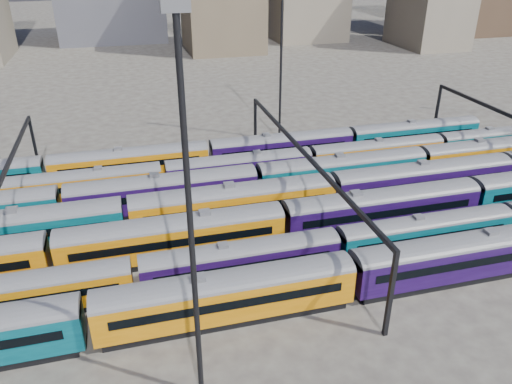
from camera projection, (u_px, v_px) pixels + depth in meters
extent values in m
plane|color=#3E3834|center=(214.00, 227.00, 54.59)|extent=(500.00, 500.00, 0.00)
cube|color=black|center=(228.00, 315.00, 41.10)|extent=(20.01, 2.60, 0.74)
cube|color=#AF6307|center=(227.00, 297.00, 40.25)|extent=(21.06, 3.05, 3.05)
cylinder|color=#4C4C51|center=(227.00, 282.00, 39.56)|extent=(21.06, 3.05, 3.05)
cube|color=black|center=(231.00, 306.00, 38.75)|extent=(18.54, 0.06, 0.79)
cube|color=black|center=(223.00, 282.00, 41.42)|extent=(18.54, 0.06, 0.79)
cube|color=slate|center=(226.00, 273.00, 39.20)|extent=(1.05, 0.95, 0.37)
cube|color=black|center=(457.00, 275.00, 46.11)|extent=(20.01, 2.60, 0.74)
cube|color=#160632|center=(460.00, 258.00, 45.25)|extent=(21.06, 3.05, 3.05)
cylinder|color=#4C4C51|center=(464.00, 244.00, 44.57)|extent=(21.06, 3.05, 3.05)
cube|color=black|center=(472.00, 264.00, 43.75)|extent=(18.54, 0.06, 0.79)
cube|color=black|center=(451.00, 245.00, 46.42)|extent=(18.54, 0.06, 0.79)
cube|color=slate|center=(465.00, 236.00, 44.20)|extent=(1.05, 0.95, 0.37)
cube|color=black|center=(23.00, 311.00, 41.65)|extent=(17.27, 2.24, 0.64)
cube|color=#AF6307|center=(19.00, 296.00, 40.92)|extent=(18.17, 2.64, 2.64)
cylinder|color=#4C4C51|center=(16.00, 283.00, 40.32)|extent=(18.17, 2.64, 2.64)
cube|color=black|center=(16.00, 303.00, 39.62)|extent=(15.99, 0.06, 0.68)
cube|color=black|center=(21.00, 283.00, 41.93)|extent=(15.99, 0.06, 0.68)
cube|color=slate|center=(14.00, 275.00, 40.01)|extent=(0.91, 0.82, 0.32)
cube|color=black|center=(242.00, 276.00, 45.99)|extent=(17.27, 2.24, 0.64)
cube|color=#160632|center=(241.00, 262.00, 45.25)|extent=(18.17, 2.64, 2.64)
cylinder|color=#4C4C51|center=(241.00, 249.00, 44.66)|extent=(18.17, 2.64, 2.64)
cube|color=black|center=(245.00, 267.00, 43.96)|extent=(15.99, 0.06, 0.68)
cube|color=black|center=(238.00, 251.00, 46.27)|extent=(15.99, 0.06, 0.68)
cube|color=slate|center=(241.00, 243.00, 44.35)|extent=(0.91, 0.82, 0.32)
cube|color=black|center=(422.00, 247.00, 50.33)|extent=(17.27, 2.24, 0.64)
cube|color=#043E4A|center=(425.00, 234.00, 49.59)|extent=(18.17, 2.64, 2.64)
cylinder|color=#4C4C51|center=(427.00, 222.00, 49.00)|extent=(18.17, 2.64, 2.64)
cube|color=black|center=(433.00, 238.00, 48.30)|extent=(15.99, 0.06, 0.68)
cube|color=black|center=(418.00, 224.00, 50.60)|extent=(15.99, 0.06, 0.68)
cube|color=slate|center=(428.00, 216.00, 48.68)|extent=(0.91, 0.82, 0.32)
cube|color=black|center=(175.00, 255.00, 48.99)|extent=(20.50, 2.66, 0.76)
cube|color=#AF6307|center=(173.00, 238.00, 48.12)|extent=(21.58, 3.13, 3.13)
cylinder|color=#4C4C51|center=(172.00, 224.00, 47.41)|extent=(21.58, 3.13, 3.13)
cube|color=black|center=(175.00, 244.00, 46.58)|extent=(18.99, 0.06, 0.81)
cube|color=black|center=(171.00, 227.00, 49.31)|extent=(18.99, 0.06, 0.81)
cube|color=slate|center=(171.00, 217.00, 47.04)|extent=(1.08, 0.97, 0.38)
cube|color=black|center=(380.00, 225.00, 54.11)|extent=(20.50, 2.66, 0.76)
cube|color=#160632|center=(382.00, 210.00, 53.24)|extent=(21.58, 3.13, 3.13)
cylinder|color=#4C4C51|center=(383.00, 197.00, 52.53)|extent=(21.58, 3.13, 3.13)
cube|color=black|center=(389.00, 214.00, 51.70)|extent=(18.99, 0.06, 0.81)
cube|color=black|center=(375.00, 200.00, 54.44)|extent=(18.99, 0.06, 0.81)
cube|color=slate|center=(384.00, 190.00, 52.16)|extent=(1.08, 0.97, 0.38)
cube|color=black|center=(11.00, 251.00, 49.68)|extent=(21.13, 2.74, 0.78)
cube|color=#043E4A|center=(7.00, 233.00, 48.77)|extent=(22.25, 3.23, 3.23)
cylinder|color=#4C4C51|center=(3.00, 219.00, 48.05)|extent=(22.25, 3.23, 3.23)
cube|color=black|center=(3.00, 239.00, 47.19)|extent=(19.58, 0.06, 0.83)
cube|color=black|center=(9.00, 222.00, 50.01)|extent=(19.58, 0.06, 0.83)
cube|color=slate|center=(1.00, 211.00, 47.66)|extent=(1.11, 1.00, 0.39)
cube|color=black|center=(235.00, 221.00, 54.95)|extent=(21.13, 2.74, 0.78)
cube|color=#AF6307|center=(234.00, 205.00, 54.05)|extent=(22.25, 3.23, 3.23)
cylinder|color=#4C4C51|center=(234.00, 192.00, 53.33)|extent=(22.25, 3.23, 3.23)
cube|color=black|center=(238.00, 209.00, 52.47)|extent=(19.58, 0.06, 0.83)
cube|color=black|center=(231.00, 195.00, 55.29)|extent=(19.58, 0.06, 0.83)
cube|color=slate|center=(234.00, 184.00, 52.94)|extent=(1.11, 1.00, 0.39)
cube|color=black|center=(419.00, 196.00, 60.23)|extent=(21.13, 2.74, 0.78)
cube|color=#160632|center=(421.00, 181.00, 59.33)|extent=(22.25, 3.23, 3.23)
cylinder|color=#4C4C51|center=(423.00, 169.00, 58.60)|extent=(22.25, 3.23, 3.23)
cube|color=black|center=(430.00, 184.00, 57.75)|extent=(19.58, 0.06, 0.83)
cube|color=black|center=(414.00, 173.00, 60.56)|extent=(19.58, 0.06, 0.83)
cube|color=slate|center=(424.00, 162.00, 58.22)|extent=(1.11, 1.00, 0.39)
cube|color=black|center=(165.00, 208.00, 57.63)|extent=(20.25, 2.63, 0.75)
cube|color=#160632|center=(164.00, 193.00, 56.77)|extent=(21.31, 3.09, 3.09)
cylinder|color=#4C4C51|center=(163.00, 181.00, 56.07)|extent=(21.31, 3.09, 3.09)
cube|color=black|center=(165.00, 196.00, 55.25)|extent=(18.76, 0.06, 0.80)
cube|color=black|center=(162.00, 184.00, 57.95)|extent=(18.76, 0.06, 0.80)
cube|color=slate|center=(162.00, 174.00, 55.70)|extent=(1.07, 0.96, 0.37)
cube|color=black|center=(340.00, 186.00, 62.69)|extent=(20.25, 2.63, 0.75)
cube|color=#043E4A|center=(342.00, 173.00, 61.83)|extent=(21.31, 3.09, 3.09)
cylinder|color=#4C4C51|center=(343.00, 161.00, 61.13)|extent=(21.31, 3.09, 3.09)
cube|color=black|center=(347.00, 175.00, 60.31)|extent=(18.76, 0.06, 0.80)
cube|color=black|center=(337.00, 165.00, 63.01)|extent=(18.76, 0.06, 0.80)
cube|color=slate|center=(343.00, 155.00, 60.76)|extent=(1.07, 0.96, 0.37)
cube|color=black|center=(490.00, 168.00, 67.75)|extent=(20.25, 2.63, 0.75)
cube|color=#AF6307|center=(493.00, 155.00, 66.89)|extent=(21.31, 3.09, 3.09)
cylinder|color=#4C4C51|center=(495.00, 144.00, 66.19)|extent=(21.31, 3.09, 3.09)
cube|color=black|center=(501.00, 157.00, 65.37)|extent=(18.76, 0.06, 0.80)
cube|color=black|center=(486.00, 148.00, 68.07)|extent=(18.76, 0.06, 0.80)
cube|color=slate|center=(497.00, 138.00, 65.82)|extent=(1.07, 0.96, 0.37)
cube|color=black|center=(84.00, 199.00, 59.85)|extent=(17.69, 2.30, 0.65)
cube|color=#AF6307|center=(82.00, 186.00, 59.09)|extent=(18.62, 2.70, 2.70)
cylinder|color=#4C4C51|center=(80.00, 176.00, 58.48)|extent=(18.62, 2.70, 2.70)
cube|color=black|center=(81.00, 189.00, 57.76)|extent=(16.39, 0.06, 0.70)
cube|color=black|center=(82.00, 179.00, 60.13)|extent=(16.39, 0.06, 0.70)
cube|color=slate|center=(79.00, 170.00, 58.16)|extent=(0.93, 0.84, 0.33)
cube|color=black|center=(240.00, 181.00, 64.29)|extent=(17.69, 2.30, 0.65)
cube|color=#160632|center=(239.00, 169.00, 63.53)|extent=(18.62, 2.70, 2.70)
cylinder|color=#4C4C51|center=(239.00, 159.00, 62.92)|extent=(18.62, 2.70, 2.70)
cube|color=black|center=(242.00, 171.00, 62.20)|extent=(16.39, 0.06, 0.70)
cube|color=black|center=(237.00, 162.00, 64.57)|extent=(16.39, 0.06, 0.70)
cube|color=slate|center=(239.00, 154.00, 62.60)|extent=(0.93, 0.84, 0.33)
cube|color=black|center=(375.00, 165.00, 68.73)|extent=(17.69, 2.30, 0.65)
cube|color=#AF6307|center=(377.00, 154.00, 67.97)|extent=(18.62, 2.70, 2.70)
cylinder|color=#4C4C51|center=(378.00, 145.00, 67.36)|extent=(18.62, 2.70, 2.70)
cube|color=black|center=(382.00, 156.00, 66.64)|extent=(16.39, 0.06, 0.70)
cube|color=black|center=(372.00, 148.00, 69.01)|extent=(16.39, 0.06, 0.70)
cube|color=slate|center=(378.00, 140.00, 67.04)|extent=(0.93, 0.84, 0.33)
cube|color=black|center=(494.00, 152.00, 73.17)|extent=(17.69, 2.30, 0.65)
cube|color=#043E4A|center=(497.00, 141.00, 72.41)|extent=(18.62, 2.70, 2.70)
cylinder|color=#4C4C51|center=(499.00, 132.00, 71.80)|extent=(18.62, 2.70, 2.70)
cube|color=black|center=(504.00, 142.00, 71.08)|extent=(16.39, 0.06, 0.70)
cube|color=black|center=(491.00, 136.00, 73.45)|extent=(16.39, 0.06, 0.70)
cube|color=slate|center=(500.00, 127.00, 71.48)|extent=(0.93, 0.84, 0.33)
cube|color=black|center=(132.00, 176.00, 65.50)|extent=(19.00, 2.47, 0.70)
cube|color=#AF6307|center=(131.00, 164.00, 64.69)|extent=(20.00, 2.90, 2.90)
cylinder|color=#4C4C51|center=(129.00, 153.00, 64.04)|extent=(20.00, 2.90, 2.90)
cube|color=black|center=(131.00, 165.00, 63.27)|extent=(17.60, 0.06, 0.75)
cube|color=black|center=(130.00, 157.00, 65.80)|extent=(17.60, 0.06, 0.75)
cube|color=slate|center=(129.00, 148.00, 63.69)|extent=(1.00, 0.90, 0.35)
cube|color=black|center=(281.00, 160.00, 70.26)|extent=(19.00, 2.47, 0.70)
cube|color=#160632|center=(282.00, 148.00, 69.45)|extent=(20.00, 2.90, 2.90)
cylinder|color=#4C4C51|center=(282.00, 138.00, 68.80)|extent=(20.00, 2.90, 2.90)
cube|color=black|center=(285.00, 150.00, 68.03)|extent=(17.60, 0.06, 0.75)
cube|color=black|center=(279.00, 142.00, 70.56)|extent=(17.60, 0.06, 0.75)
cube|color=slate|center=(282.00, 133.00, 68.45)|extent=(1.00, 0.90, 0.35)
cube|color=black|center=(412.00, 146.00, 75.02)|extent=(19.00, 2.47, 0.70)
cube|color=#043E4A|center=(414.00, 135.00, 74.21)|extent=(20.00, 2.90, 2.90)
cylinder|color=#4C4C51|center=(415.00, 126.00, 73.56)|extent=(20.00, 2.90, 2.90)
cube|color=black|center=(419.00, 136.00, 72.79)|extent=(17.60, 0.06, 0.75)
cube|color=black|center=(409.00, 130.00, 75.32)|extent=(17.60, 0.06, 0.75)
cube|color=slate|center=(416.00, 121.00, 73.21)|extent=(1.00, 0.90, 0.35)
cube|color=black|center=(35.00, 145.00, 65.42)|extent=(0.35, 0.35, 8.00)
cube|color=black|center=(0.00, 183.00, 46.46)|extent=(0.30, 40.00, 0.45)
cube|color=black|center=(391.00, 294.00, 37.85)|extent=(0.35, 0.35, 8.00)
cube|color=black|center=(255.00, 126.00, 72.35)|extent=(0.35, 0.35, 8.00)
cube|color=black|center=(303.00, 152.00, 53.39)|extent=(0.30, 40.00, 0.45)
cube|color=black|center=(437.00, 110.00, 79.28)|extent=(0.35, 0.35, 8.00)
cylinder|color=black|center=(191.00, 240.00, 28.84)|extent=(0.36, 0.36, 25.00)
cube|color=slate|center=(175.00, 6.00, 23.07)|extent=(1.40, 0.50, 0.60)
cylinder|color=black|center=(281.00, 59.00, 73.13)|extent=(0.36, 0.36, 25.00)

